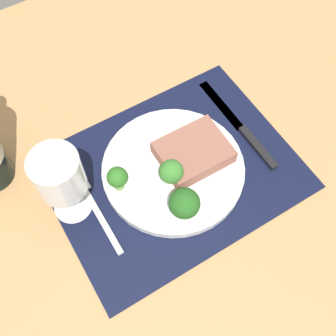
# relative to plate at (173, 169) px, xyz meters

# --- Properties ---
(ground_plane) EXTENTS (1.40, 1.10, 0.03)m
(ground_plane) POSITION_rel_plate_xyz_m (0.00, 0.00, -0.03)
(ground_plane) COLOR tan
(placemat) EXTENTS (0.42, 0.32, 0.00)m
(placemat) POSITION_rel_plate_xyz_m (0.00, 0.00, -0.01)
(placemat) COLOR black
(placemat) RESTS_ON ground_plane
(plate) EXTENTS (0.25, 0.25, 0.02)m
(plate) POSITION_rel_plate_xyz_m (0.00, 0.00, 0.00)
(plate) COLOR white
(plate) RESTS_ON placemat
(steak) EXTENTS (0.12, 0.10, 0.03)m
(steak) POSITION_rel_plate_xyz_m (0.04, -0.00, 0.02)
(steak) COLOR #8C5647
(steak) RESTS_ON plate
(broccoli_near_steak) EXTENTS (0.04, 0.04, 0.05)m
(broccoli_near_steak) POSITION_rel_plate_xyz_m (-0.10, 0.02, 0.04)
(broccoli_near_steak) COLOR #6B994C
(broccoli_near_steak) RESTS_ON plate
(broccoli_back_left) EXTENTS (0.05, 0.05, 0.06)m
(broccoli_back_left) POSITION_rel_plate_xyz_m (-0.03, -0.08, 0.04)
(broccoli_back_left) COLOR #6B994C
(broccoli_back_left) RESTS_ON plate
(broccoli_front_edge) EXTENTS (0.04, 0.04, 0.05)m
(broccoli_front_edge) POSITION_rel_plate_xyz_m (-0.02, -0.02, 0.04)
(broccoli_front_edge) COLOR #5B8942
(broccoli_front_edge) RESTS_ON plate
(fork) EXTENTS (0.02, 0.19, 0.01)m
(fork) POSITION_rel_plate_xyz_m (-0.15, 0.01, -0.01)
(fork) COLOR silver
(fork) RESTS_ON placemat
(knife) EXTENTS (0.02, 0.23, 0.01)m
(knife) POSITION_rel_plate_xyz_m (0.16, 0.01, -0.00)
(knife) COLOR black
(knife) RESTS_ON placemat
(wine_glass) EXTENTS (0.08, 0.08, 0.15)m
(wine_glass) POSITION_rel_plate_xyz_m (-0.18, 0.03, 0.09)
(wine_glass) COLOR silver
(wine_glass) RESTS_ON ground_plane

